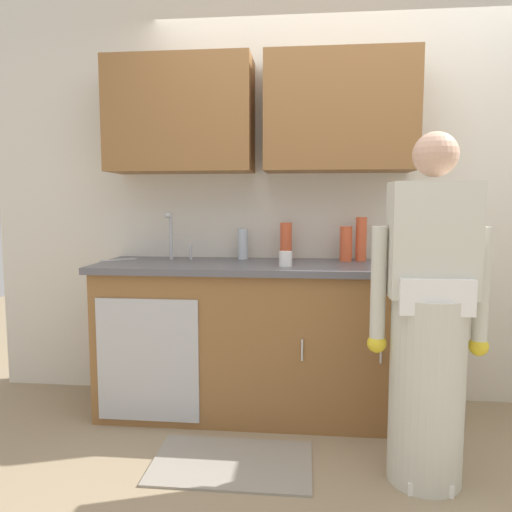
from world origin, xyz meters
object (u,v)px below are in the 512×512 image
at_px(cup_by_sink, 286,259).
at_px(bottle_water_short, 286,241).
at_px(sink, 171,264).
at_px(knife_on_counter, 118,260).
at_px(sponge, 397,260).
at_px(bottle_soap, 361,239).
at_px(bottle_dish_liquid, 243,244).
at_px(bottle_water_tall, 346,244).
at_px(person_at_sink, 429,337).

bearing_deg(cup_by_sink, bottle_water_short, 92.18).
relative_size(sink, knife_on_counter, 2.08).
bearing_deg(sponge, bottle_soap, 158.83).
bearing_deg(sink, bottle_soap, 8.45).
height_order(bottle_soap, sponge, bottle_soap).
bearing_deg(sponge, bottle_dish_liquid, 173.72).
bearing_deg(knife_on_counter, sink, -52.04).
bearing_deg(bottle_water_tall, knife_on_counter, -176.21).
relative_size(bottle_dish_liquid, knife_on_counter, 0.84).
relative_size(sink, bottle_dish_liquid, 2.49).
relative_size(person_at_sink, bottle_water_tall, 7.35).
xyz_separation_m(knife_on_counter, sponge, (1.76, 0.04, 0.01)).
bearing_deg(cup_by_sink, bottle_soap, 33.71).
bearing_deg(bottle_soap, sink, -171.55).
relative_size(sink, sponge, 4.55).
xyz_separation_m(bottle_water_short, bottle_water_tall, (0.38, -0.02, -0.01)).
distance_m(knife_on_counter, sponge, 1.76).
relative_size(sink, person_at_sink, 0.31).
bearing_deg(cup_by_sink, person_at_sink, -39.62).
bearing_deg(bottle_dish_liquid, cup_by_sink, -48.78).
bearing_deg(person_at_sink, bottle_soap, 104.15).
bearing_deg(bottle_soap, knife_on_counter, -175.69).
bearing_deg(bottle_dish_liquid, bottle_soap, -1.93).
bearing_deg(cup_by_sink, knife_on_counter, 169.96).
xyz_separation_m(bottle_dish_liquid, knife_on_counter, (-0.79, -0.14, -0.10)).
height_order(bottle_water_tall, cup_by_sink, bottle_water_tall).
bearing_deg(bottle_dish_liquid, person_at_sink, -42.67).
bearing_deg(person_at_sink, bottle_water_short, 128.50).
relative_size(bottle_water_short, sponge, 2.19).
bearing_deg(sink, sponge, 3.90).
relative_size(knife_on_counter, sponge, 2.18).
height_order(bottle_dish_liquid, knife_on_counter, bottle_dish_liquid).
bearing_deg(person_at_sink, bottle_dish_liquid, 137.33).
relative_size(bottle_dish_liquid, cup_by_sink, 2.33).
bearing_deg(knife_on_counter, sponge, -41.74).
relative_size(sink, bottle_soap, 1.80).
xyz_separation_m(sink, knife_on_counter, (-0.37, 0.06, 0.02)).
height_order(bottle_dish_liquid, bottle_water_tall, bottle_water_tall).
relative_size(bottle_water_short, cup_by_sink, 2.79).
bearing_deg(cup_by_sink, bottle_dish_liquid, 131.22).
relative_size(person_at_sink, bottle_dish_liquid, 8.06).
height_order(sink, knife_on_counter, sink).
distance_m(sink, cup_by_sink, 0.73).
bearing_deg(bottle_water_short, sink, -166.10).
bearing_deg(sponge, bottle_water_short, 173.31).
bearing_deg(bottle_water_tall, bottle_water_short, 177.01).
bearing_deg(bottle_water_tall, bottle_dish_liquid, 176.03).
distance_m(person_at_sink, cup_by_sink, 0.93).
height_order(sink, bottle_water_tall, sink).
height_order(bottle_soap, knife_on_counter, bottle_soap).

